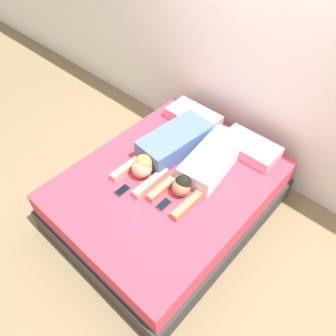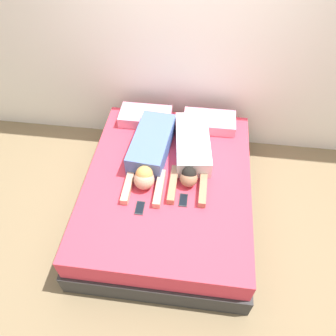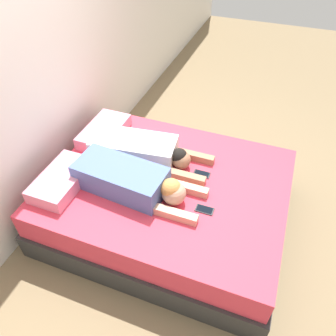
% 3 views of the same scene
% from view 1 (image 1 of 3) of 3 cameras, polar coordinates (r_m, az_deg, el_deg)
% --- Properties ---
extents(ground_plane, '(12.00, 12.00, 0.00)m').
position_cam_1_polar(ground_plane, '(3.57, -0.00, -7.44)').
color(ground_plane, '#7F6B4C').
extents(wall_back, '(12.00, 0.06, 2.60)m').
position_cam_1_polar(wall_back, '(3.47, 14.36, 18.11)').
color(wall_back, white).
rests_on(wall_back, ground_plane).
extents(bed, '(1.71, 2.13, 0.53)m').
position_cam_1_polar(bed, '(3.36, -0.00, -4.86)').
color(bed, '#2D2D2D').
rests_on(bed, ground_plane).
extents(pillow_head_left, '(0.59, 0.34, 0.13)m').
position_cam_1_polar(pillow_head_left, '(3.75, 4.46, 8.89)').
color(pillow_head_left, pink).
rests_on(pillow_head_left, bed).
extents(pillow_head_right, '(0.59, 0.34, 0.13)m').
position_cam_1_polar(pillow_head_right, '(3.46, 14.02, 3.49)').
color(pillow_head_right, pink).
rests_on(pillow_head_right, bed).
extents(person_left, '(0.42, 1.13, 0.23)m').
position_cam_1_polar(person_left, '(3.29, 0.06, 3.69)').
color(person_left, '#4C66A5').
rests_on(person_left, bed).
extents(person_right, '(0.44, 1.16, 0.20)m').
position_cam_1_polar(person_right, '(3.17, 6.79, 0.64)').
color(person_right, silver).
rests_on(person_right, bed).
extents(cell_phone_left, '(0.08, 0.15, 0.01)m').
position_cam_1_polar(cell_phone_left, '(3.08, -7.95, -3.87)').
color(cell_phone_left, '#2D2D33').
rests_on(cell_phone_left, bed).
extents(cell_phone_right, '(0.08, 0.15, 0.01)m').
position_cam_1_polar(cell_phone_right, '(2.95, -0.79, -6.36)').
color(cell_phone_right, '#2D2D33').
rests_on(cell_phone_right, bed).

